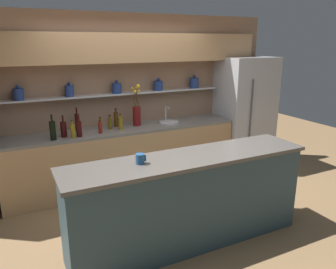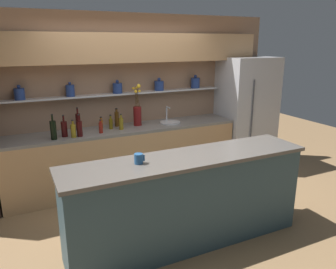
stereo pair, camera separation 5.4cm
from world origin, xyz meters
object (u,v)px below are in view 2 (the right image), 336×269
at_px(bottle_oil_0, 111,123).
at_px(bottle_wine_1, 79,128).
at_px(bottle_wine_6, 53,130).
at_px(bottle_spirit_9, 117,119).
at_px(bottle_sauce_2, 101,127).
at_px(sink_fixture, 170,121).
at_px(flower_vase, 137,113).
at_px(bottle_wine_5, 64,129).
at_px(bottle_oil_7, 121,123).
at_px(bottle_oil_8, 73,130).
at_px(bottle_wine_3, 78,121).
at_px(refrigerator, 246,112).
at_px(coffee_mug, 139,159).
at_px(bottle_sauce_4, 101,124).

height_order(bottle_oil_0, bottle_wine_1, bottle_wine_1).
relative_size(bottle_wine_6, bottle_spirit_9, 1.23).
bearing_deg(bottle_wine_1, bottle_sauce_2, 7.96).
relative_size(bottle_wine_1, bottle_sauce_2, 1.57).
xyz_separation_m(sink_fixture, bottle_wine_6, (-1.80, -0.18, 0.11)).
xyz_separation_m(bottle_wine_1, bottle_wine_6, (-0.34, -0.00, 0.02)).
distance_m(bottle_oil_0, bottle_wine_1, 0.54).
bearing_deg(flower_vase, bottle_sauce_2, -163.21).
height_order(bottle_wine_5, bottle_spirit_9, bottle_wine_5).
xyz_separation_m(bottle_wine_6, bottle_oil_7, (0.97, 0.11, -0.04)).
height_order(bottle_wine_1, bottle_sauce_2, bottle_wine_1).
height_order(bottle_oil_0, bottle_oil_8, bottle_oil_8).
relative_size(bottle_wine_3, bottle_oil_8, 1.40).
bearing_deg(bottle_oil_0, bottle_oil_8, -159.72).
bearing_deg(bottle_wine_5, bottle_oil_0, 10.11).
xyz_separation_m(sink_fixture, bottle_wine_3, (-1.41, 0.16, 0.11)).
bearing_deg(bottle_oil_0, bottle_spirit_9, 43.00).
distance_m(bottle_oil_7, bottle_spirit_9, 0.22).
xyz_separation_m(flower_vase, sink_fixture, (0.53, -0.05, -0.17)).
distance_m(refrigerator, coffee_mug, 3.18).
xyz_separation_m(bottle_wine_1, coffee_mug, (0.27, -1.58, 0.04)).
bearing_deg(coffee_mug, bottle_wine_5, 105.50).
bearing_deg(bottle_oil_0, bottle_wine_1, -157.92).
xyz_separation_m(refrigerator, bottle_sauce_2, (-2.65, -0.09, 0.04)).
relative_size(bottle_wine_6, bottle_oil_8, 1.42).
height_order(flower_vase, bottle_wine_6, flower_vase).
relative_size(refrigerator, bottle_oil_7, 8.14).
xyz_separation_m(sink_fixture, bottle_wine_5, (-1.65, -0.10, 0.09)).
distance_m(flower_vase, bottle_spirit_9, 0.33).
height_order(sink_fixture, bottle_sauce_4, sink_fixture).
xyz_separation_m(refrigerator, bottle_spirit_9, (-2.32, 0.19, 0.08)).
height_order(bottle_sauce_2, bottle_wine_5, bottle_wine_5).
distance_m(flower_vase, bottle_wine_1, 0.96).
bearing_deg(bottle_wine_3, bottle_spirit_9, -1.72).
bearing_deg(bottle_sauce_2, refrigerator, 1.90).
xyz_separation_m(bottle_wine_3, bottle_oil_7, (0.58, -0.24, -0.04)).
bearing_deg(coffee_mug, refrigerator, 32.57).
relative_size(bottle_oil_0, bottle_wine_1, 0.70).
distance_m(bottle_wine_1, bottle_sauce_2, 0.31).
bearing_deg(bottle_spirit_9, bottle_wine_1, -152.74).
bearing_deg(flower_vase, bottle_wine_5, -172.25).
bearing_deg(sink_fixture, bottle_oil_8, -172.90).
height_order(bottle_wine_6, bottle_spirit_9, bottle_wine_6).
xyz_separation_m(bottle_sauce_4, bottle_oil_7, (0.26, -0.18, 0.02)).
xyz_separation_m(bottle_sauce_2, bottle_oil_7, (0.32, 0.06, 0.01)).
relative_size(flower_vase, bottle_wine_3, 1.90).
distance_m(sink_fixture, bottle_sauce_4, 1.10).
distance_m(bottle_oil_0, bottle_wine_6, 0.86).
bearing_deg(bottle_sauce_4, bottle_oil_7, -34.56).
height_order(bottle_wine_1, bottle_wine_5, bottle_wine_1).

